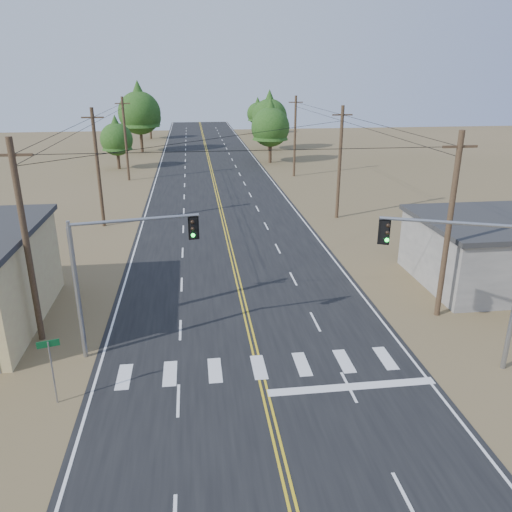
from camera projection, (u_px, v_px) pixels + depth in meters
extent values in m
plane|color=olive|center=(294.00, 511.00, 15.24)|extent=(220.00, 220.00, 0.00)
cube|color=black|center=(225.00, 228.00, 43.16)|extent=(15.00, 200.00, 0.02)
cylinder|color=#4C3826|center=(27.00, 245.00, 23.43)|extent=(0.30, 0.30, 10.00)
cube|color=#4C3826|center=(12.00, 155.00, 21.98)|extent=(1.80, 0.12, 0.12)
cylinder|color=#4C3826|center=(98.00, 169.00, 42.05)|extent=(0.30, 0.30, 10.00)
cube|color=#4C3826|center=(92.00, 117.00, 40.60)|extent=(1.80, 0.12, 0.12)
cylinder|color=#4C3826|center=(126.00, 139.00, 60.67)|extent=(0.30, 0.30, 10.00)
cube|color=#4C3826|center=(122.00, 103.00, 59.22)|extent=(1.80, 0.12, 0.12)
cylinder|color=#4C3826|center=(449.00, 228.00, 25.94)|extent=(0.30, 0.30, 10.00)
cube|color=#4C3826|center=(460.00, 147.00, 24.49)|extent=(1.80, 0.12, 0.12)
cylinder|color=#4C3826|center=(340.00, 163.00, 44.56)|extent=(0.30, 0.30, 10.00)
cube|color=#4C3826|center=(342.00, 115.00, 43.11)|extent=(1.80, 0.12, 0.12)
cylinder|color=#4C3826|center=(295.00, 137.00, 63.18)|extent=(0.30, 0.30, 10.00)
cube|color=#4C3826|center=(296.00, 102.00, 61.73)|extent=(1.80, 0.12, 0.12)
cylinder|color=gray|center=(78.00, 295.00, 22.49)|extent=(0.22, 0.22, 6.38)
cylinder|color=gray|center=(68.00, 227.00, 21.39)|extent=(0.16, 0.16, 0.55)
cylinder|color=gray|center=(136.00, 220.00, 22.13)|extent=(5.61, 1.09, 0.15)
cube|color=black|center=(193.00, 228.00, 23.04)|extent=(0.36, 0.32, 1.00)
sphere|color=black|center=(193.00, 222.00, 22.77)|extent=(0.18, 0.18, 0.18)
sphere|color=black|center=(193.00, 229.00, 22.88)|extent=(0.18, 0.18, 0.18)
sphere|color=#0CE533|center=(193.00, 235.00, 22.99)|extent=(0.18, 0.18, 0.18)
cylinder|color=gray|center=(452.00, 223.00, 21.05)|extent=(5.65, 2.33, 0.15)
cube|color=black|center=(385.00, 232.00, 21.88)|extent=(0.41, 0.38, 1.03)
sphere|color=black|center=(388.00, 226.00, 21.63)|extent=(0.19, 0.19, 0.19)
sphere|color=black|center=(388.00, 233.00, 21.74)|extent=(0.19, 0.19, 0.19)
sphere|color=#0CE533|center=(387.00, 240.00, 21.86)|extent=(0.19, 0.19, 0.19)
cylinder|color=gray|center=(53.00, 373.00, 19.80)|extent=(0.07, 0.07, 2.83)
cube|color=#0B4F23|center=(48.00, 344.00, 19.35)|extent=(0.83, 0.25, 0.28)
cylinder|color=#3F2D1E|center=(118.00, 159.00, 69.34)|extent=(0.43, 0.43, 2.65)
cone|color=#1D4714|center=(116.00, 132.00, 68.07)|extent=(4.12, 4.12, 4.71)
sphere|color=#1D4714|center=(117.00, 139.00, 68.40)|extent=(4.41, 4.41, 4.41)
cylinder|color=#3F2D1E|center=(141.00, 139.00, 83.90)|extent=(0.50, 0.50, 4.18)
cone|color=#1D4714|center=(139.00, 103.00, 81.90)|extent=(6.50, 6.50, 7.43)
sphere|color=#1D4714|center=(139.00, 113.00, 82.42)|extent=(6.97, 6.97, 6.97)
cylinder|color=#3F2D1E|center=(151.00, 132.00, 101.17)|extent=(0.40, 0.40, 2.69)
cone|color=#1D4714|center=(149.00, 113.00, 99.88)|extent=(4.18, 4.18, 4.78)
sphere|color=#1D4714|center=(150.00, 118.00, 100.22)|extent=(4.48, 4.48, 4.48)
cylinder|color=#3F2D1E|center=(270.00, 151.00, 74.01)|extent=(0.47, 0.47, 3.37)
cone|color=#1D4714|center=(270.00, 119.00, 72.39)|extent=(5.25, 5.25, 6.00)
sphere|color=#1D4714|center=(270.00, 127.00, 72.81)|extent=(5.62, 5.62, 5.62)
cylinder|color=#3F2D1E|center=(269.00, 139.00, 86.49)|extent=(0.49, 0.49, 3.62)
cone|color=#1D4714|center=(269.00, 109.00, 84.75)|extent=(5.64, 5.64, 6.44)
sphere|color=#1D4714|center=(269.00, 117.00, 85.21)|extent=(6.04, 6.04, 6.04)
cylinder|color=#3F2D1E|center=(258.00, 127.00, 109.87)|extent=(0.43, 0.43, 2.81)
cone|color=#1D4714|center=(258.00, 109.00, 108.53)|extent=(4.37, 4.37, 4.99)
sphere|color=#1D4714|center=(258.00, 114.00, 108.88)|extent=(4.68, 4.68, 4.68)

